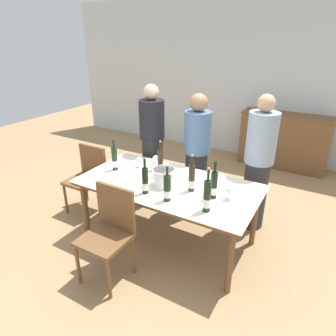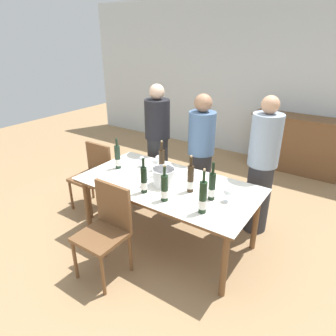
{
  "view_description": "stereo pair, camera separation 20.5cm",
  "coord_description": "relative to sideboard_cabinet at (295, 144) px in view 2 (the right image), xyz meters",
  "views": [
    {
      "loc": [
        1.42,
        -2.45,
        2.17
      ],
      "look_at": [
        0.0,
        0.0,
        0.9
      ],
      "focal_mm": 32.0,
      "sensor_mm": 36.0,
      "label": 1
    },
    {
      "loc": [
        1.59,
        -2.34,
        2.17
      ],
      "look_at": [
        0.0,
        0.0,
        0.9
      ],
      "focal_mm": 32.0,
      "sensor_mm": 36.0,
      "label": 2
    }
  ],
  "objects": [
    {
      "name": "person_guest_right",
      "position": [
        0.06,
        -2.07,
        0.33
      ],
      "size": [
        0.33,
        0.33,
        1.61
      ],
      "color": "#2D2D33",
      "rests_on": "ground_plane"
    },
    {
      "name": "chair_near_front",
      "position": [
        -0.89,
        -3.56,
        0.06
      ],
      "size": [
        0.42,
        0.42,
        0.92
      ],
      "color": "brown",
      "rests_on": "ground_plane"
    },
    {
      "name": "wine_bottle_1",
      "position": [
        -0.87,
        -2.7,
        0.39
      ],
      "size": [
        0.07,
        0.07,
        0.4
      ],
      "color": "#332314",
      "rests_on": "dining_table"
    },
    {
      "name": "wine_bottle_6",
      "position": [
        -0.78,
        -3.13,
        0.38
      ],
      "size": [
        0.06,
        0.06,
        0.37
      ],
      "color": "black",
      "rests_on": "dining_table"
    },
    {
      "name": "wine_bottle_3",
      "position": [
        -1.4,
        -2.84,
        0.38
      ],
      "size": [
        0.07,
        0.07,
        0.37
      ],
      "color": "#1E3323",
      "rests_on": "dining_table"
    },
    {
      "name": "sideboard_cabinet",
      "position": [
        0.0,
        0.0,
        0.0
      ],
      "size": [
        1.49,
        0.46,
        0.94
      ],
      "color": "brown",
      "rests_on": "ground_plane"
    },
    {
      "name": "person_host",
      "position": [
        -1.35,
        -2.12,
        0.33
      ],
      "size": [
        0.33,
        0.33,
        1.61
      ],
      "color": "#262628",
      "rests_on": "ground_plane"
    },
    {
      "name": "person_guest_left",
      "position": [
        -0.72,
        -2.05,
        0.3
      ],
      "size": [
        0.33,
        0.33,
        1.54
      ],
      "color": "#2D2D33",
      "rests_on": "ground_plane"
    },
    {
      "name": "wine_glass_3",
      "position": [
        -0.84,
        -3.02,
        0.35
      ],
      "size": [
        0.07,
        0.07,
        0.14
      ],
      "color": "white",
      "rests_on": "dining_table"
    },
    {
      "name": "wine_glass_1",
      "position": [
        -0.01,
        -2.83,
        0.34
      ],
      "size": [
        0.08,
        0.08,
        0.14
      ],
      "color": "white",
      "rests_on": "dining_table"
    },
    {
      "name": "wine_glass_2",
      "position": [
        -0.99,
        -2.65,
        0.36
      ],
      "size": [
        0.08,
        0.08,
        0.15
      ],
      "color": "white",
      "rests_on": "dining_table"
    },
    {
      "name": "chair_left_end",
      "position": [
        -1.94,
        -2.76,
        0.03
      ],
      "size": [
        0.42,
        0.42,
        0.86
      ],
      "color": "brown",
      "rests_on": "ground_plane"
    },
    {
      "name": "back_wall",
      "position": [
        -0.69,
        0.29,
        0.93
      ],
      "size": [
        8.0,
        0.1,
        2.8
      ],
      "color": "silver",
      "rests_on": "ground_plane"
    },
    {
      "name": "ground_plane",
      "position": [
        -0.69,
        -2.84,
        -0.47
      ],
      "size": [
        12.0,
        12.0,
        0.0
      ],
      "primitive_type": "plane",
      "color": "#A37F56"
    },
    {
      "name": "ice_bucket",
      "position": [
        -0.71,
        -2.89,
        0.35
      ],
      "size": [
        0.24,
        0.24,
        0.18
      ],
      "color": "white",
      "rests_on": "dining_table"
    },
    {
      "name": "wine_bottle_0",
      "position": [
        -0.4,
        -2.86,
        0.39
      ],
      "size": [
        0.07,
        0.07,
        0.39
      ],
      "color": "#332314",
      "rests_on": "dining_table"
    },
    {
      "name": "wine_bottle_2",
      "position": [
        -0.12,
        -3.13,
        0.39
      ],
      "size": [
        0.07,
        0.07,
        0.42
      ],
      "color": "black",
      "rests_on": "dining_table"
    },
    {
      "name": "wine_bottle_5",
      "position": [
        -0.52,
        -3.15,
        0.38
      ],
      "size": [
        0.07,
        0.07,
        0.37
      ],
      "color": "black",
      "rests_on": "dining_table"
    },
    {
      "name": "wine_glass_4",
      "position": [
        -1.03,
        -2.54,
        0.35
      ],
      "size": [
        0.08,
        0.08,
        0.15
      ],
      "color": "white",
      "rests_on": "dining_table"
    },
    {
      "name": "wine_bottle_4",
      "position": [
        -0.16,
        -2.88,
        0.38
      ],
      "size": [
        0.07,
        0.07,
        0.38
      ],
      "color": "black",
      "rests_on": "dining_table"
    },
    {
      "name": "wine_glass_0",
      "position": [
        -1.2,
        -2.64,
        0.34
      ],
      "size": [
        0.07,
        0.07,
        0.13
      ],
      "color": "white",
      "rests_on": "dining_table"
    },
    {
      "name": "dining_table",
      "position": [
        -0.69,
        -2.84,
        0.19
      ],
      "size": [
        1.91,
        0.99,
        0.72
      ],
      "color": "brown",
      "rests_on": "ground_plane"
    }
  ]
}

